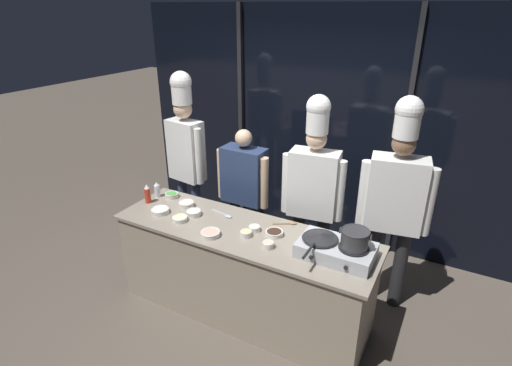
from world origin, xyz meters
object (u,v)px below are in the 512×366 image
stock_pot (355,239)px  prep_bowl_chicken (268,244)px  prep_bowl_bean_sprouts (254,228)px  serving_spoon_slotted (226,215)px  squeeze_bottle_chili (148,194)px  prep_bowl_scallions (172,195)px  serving_spoon_solid (289,223)px  portable_stove (336,250)px  person_guest (244,185)px  prep_bowl_ginger (246,233)px  chef_head (186,147)px  squeeze_bottle_clear (157,190)px  prep_bowl_noodles (180,219)px  prep_bowl_onion (186,204)px  prep_bowl_rice (160,210)px  prep_bowl_shrimp (210,233)px  chef_line (396,195)px  prep_bowl_soy_glaze (274,233)px  frying_pan (320,237)px  chef_sous (314,184)px  prep_bowl_garlic (194,213)px

stock_pot → prep_bowl_chicken: bearing=-167.5°
prep_bowl_bean_sprouts → serving_spoon_slotted: bearing=163.2°
squeeze_bottle_chili → prep_bowl_scallions: 0.25m
prep_bowl_chicken → serving_spoon_solid: (-0.00, 0.43, -0.02)m
portable_stove → prep_bowl_chicken: 0.54m
stock_pot → person_guest: 1.59m
portable_stove → prep_bowl_bean_sprouts: portable_stove is taller
prep_bowl_ginger → prep_bowl_bean_sprouts: prep_bowl_ginger is taller
prep_bowl_bean_sprouts → chef_head: (-1.26, 0.71, 0.32)m
squeeze_bottle_clear → prep_bowl_ginger: squeeze_bottle_clear is taller
squeeze_bottle_chili → prep_bowl_noodles: (0.51, -0.15, -0.07)m
portable_stove → prep_bowl_scallions: 1.80m
prep_bowl_onion → prep_bowl_noodles: size_ratio=1.06×
prep_bowl_scallions → prep_bowl_rice: prep_bowl_scallions is taller
prep_bowl_ginger → prep_bowl_shrimp: bearing=-153.1°
prep_bowl_noodles → chef_line: size_ratio=0.07×
prep_bowl_noodles → person_guest: size_ratio=0.09×
chef_line → serving_spoon_solid: bearing=20.9°
prep_bowl_scallions → prep_bowl_noodles: 0.51m
portable_stove → prep_bowl_noodles: portable_stove is taller
prep_bowl_onion → squeeze_bottle_chili: bearing=-164.9°
stock_pot → prep_bowl_ginger: size_ratio=2.43×
portable_stove → prep_bowl_soy_glaze: (-0.56, 0.05, -0.04)m
stock_pot → portable_stove: bearing=-179.9°
stock_pot → prep_bowl_rice: stock_pot is taller
serving_spoon_slotted → serving_spoon_solid: same height
prep_bowl_soy_glaze → frying_pan: bearing=-7.8°
stock_pot → prep_bowl_onion: 1.68m
serving_spoon_solid → person_guest: bearing=147.9°
frying_pan → serving_spoon_solid: frying_pan is taller
prep_bowl_ginger → prep_bowl_soy_glaze: bearing=33.3°
prep_bowl_scallions → chef_sous: bearing=20.2°
prep_bowl_noodles → prep_bowl_garlic: size_ratio=1.02×
prep_bowl_garlic → portable_stove: bearing=-0.4°
squeeze_bottle_clear → prep_bowl_shrimp: (0.90, -0.37, -0.05)m
squeeze_bottle_chili → chef_sous: (1.46, 0.69, 0.15)m
portable_stove → squeeze_bottle_clear: (-1.93, 0.15, 0.02)m
portable_stove → prep_bowl_ginger: 0.76m
frying_pan → stock_pot: (0.27, 0.01, 0.06)m
squeeze_bottle_chili → prep_bowl_shrimp: bearing=-14.1°
prep_bowl_ginger → portable_stove: bearing=6.0°
prep_bowl_soy_glaze → chef_line: (0.83, 0.70, 0.25)m
serving_spoon_slotted → serving_spoon_solid: size_ratio=1.26×
chef_head → squeeze_bottle_clear: bearing=104.6°
prep_bowl_rice → prep_bowl_bean_sprouts: bearing=8.4°
prep_bowl_chicken → prep_bowl_onion: 1.05m
prep_bowl_garlic → person_guest: (0.11, 0.74, 0.01)m
squeeze_bottle_clear → prep_bowl_bean_sprouts: size_ratio=1.64×
prep_bowl_noodles → prep_bowl_chicken: bearing=-0.5°
prep_bowl_bean_sprouts → prep_bowl_ginger: bearing=-99.6°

